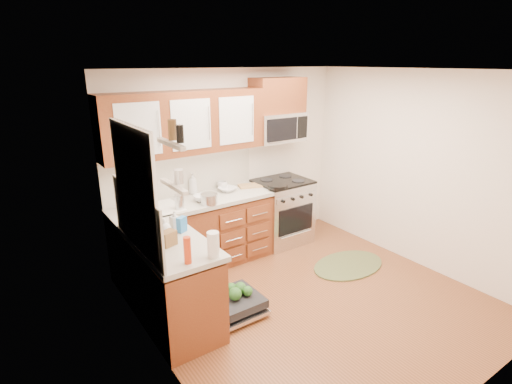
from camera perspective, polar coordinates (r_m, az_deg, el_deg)
floor at (r=4.74m, az=8.00°, el=-14.98°), size 3.50×3.50×0.00m
ceiling at (r=3.98m, az=9.64°, el=16.80°), size 3.50×3.50×0.00m
wall_back at (r=5.54m, az=-3.74°, el=4.27°), size 3.50×0.04×2.50m
wall_front at (r=3.26m, az=30.48°, el=-8.61°), size 3.50×0.04×2.50m
wall_left at (r=3.31m, az=-14.05°, el=-6.07°), size 0.04×3.50×2.50m
wall_right at (r=5.51m, az=22.17°, el=2.86°), size 0.04×3.50×2.50m
base_cabinet_back at (r=5.23m, az=-8.68°, el=-6.34°), size 2.05×0.60×0.85m
base_cabinet_left at (r=4.22m, az=-11.96°, el=-12.94°), size 0.60×1.25×0.85m
countertop_back at (r=5.05m, az=-8.89°, el=-1.47°), size 2.07×0.64×0.05m
countertop_left at (r=4.00m, az=-12.27°, el=-7.06°), size 0.64×1.27×0.05m
backsplash_back at (r=5.21m, az=-10.49°, el=2.65°), size 2.05×0.02×0.57m
backsplash_left at (r=3.79m, az=-16.69°, el=-3.79°), size 0.02×1.25×0.57m
upper_cabinets at (r=4.93m, az=-10.15°, el=9.70°), size 2.05×0.35×0.75m
cabinet_over_mw at (r=5.63m, az=3.12°, el=13.65°), size 0.76×0.35×0.47m
range at (r=5.89m, az=3.71°, el=-2.77°), size 0.76×0.64×0.95m
microwave at (r=5.66m, az=3.20°, el=9.24°), size 0.76×0.38×0.40m
sink at (r=4.88m, az=-14.27°, el=-3.80°), size 0.62×0.50×0.26m
dishwasher at (r=4.45m, az=-3.22°, el=-15.75°), size 0.70×0.60×0.20m
window at (r=3.66m, az=-17.04°, el=1.03°), size 0.03×1.05×1.05m
window_blind at (r=3.59m, az=-17.15°, el=6.13°), size 0.02×0.96×0.40m
shelf_upper at (r=2.77m, az=-12.08°, el=6.73°), size 0.04×0.40×0.03m
shelf_lower at (r=2.84m, az=-11.69°, el=0.80°), size 0.04×0.40×0.03m
rug at (r=5.51m, az=13.05°, el=-10.13°), size 1.19×0.92×0.02m
skillet at (r=5.38m, az=3.13°, el=0.81°), size 0.27×0.27×0.05m
stock_pot at (r=4.87m, az=-6.72°, el=-0.99°), size 0.22×0.22×0.13m
cutting_board at (r=5.53m, az=-0.86°, el=0.91°), size 0.36×0.29×0.02m
canister at (r=4.76m, az=-10.90°, el=-1.39°), size 0.13×0.13×0.18m
paper_towel_roll at (r=3.57m, az=-6.13°, el=-7.47°), size 0.14×0.14×0.23m
mustard_bottle at (r=4.13m, az=-16.18°, el=-4.40°), size 0.08×0.08×0.24m
red_bottle at (r=3.49m, az=-9.77°, el=-8.19°), size 0.08×0.08×0.24m
wooden_box at (r=3.86m, az=-12.43°, el=-6.48°), size 0.17×0.14×0.14m
blue_carton at (r=4.13m, az=-10.57°, el=-4.58°), size 0.12×0.10×0.16m
bowl_a at (r=5.33m, az=-4.10°, el=0.38°), size 0.27×0.27×0.06m
bowl_b at (r=5.00m, az=-7.57°, el=-0.86°), size 0.27×0.27×0.07m
cup at (r=5.44m, az=-4.83°, el=0.99°), size 0.17×0.17×0.10m
soap_bottle_a at (r=5.25m, az=-9.01°, el=1.20°), size 0.11×0.12×0.28m
soap_bottle_b at (r=4.25m, az=-11.57°, el=-3.81°), size 0.09×0.09×0.18m
soap_bottle_c at (r=4.07m, az=-13.03°, el=-4.87°), size 0.19×0.19×0.19m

